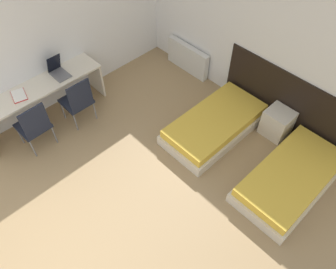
% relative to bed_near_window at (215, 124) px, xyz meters
% --- Properties ---
extents(ground_plane, '(20.00, 20.00, 0.00)m').
position_rel_bed_near_window_xyz_m(ground_plane, '(-0.16, -3.36, -0.16)').
color(ground_plane, '#9E7F56').
extents(wall_back, '(5.78, 0.05, 2.70)m').
position_rel_bed_near_window_xyz_m(wall_back, '(-0.16, 1.00, 1.19)').
color(wall_back, white).
rests_on(wall_back, ground_plane).
extents(wall_left, '(0.05, 5.33, 2.70)m').
position_rel_bed_near_window_xyz_m(wall_left, '(-2.57, -1.19, 1.19)').
color(wall_left, white).
rests_on(wall_left, ground_plane).
extents(headboard_panel, '(2.57, 0.03, 1.08)m').
position_rel_bed_near_window_xyz_m(headboard_panel, '(0.76, 0.96, 0.38)').
color(headboard_panel, black).
rests_on(headboard_panel, ground_plane).
extents(bed_near_window, '(0.96, 1.86, 0.33)m').
position_rel_bed_near_window_xyz_m(bed_near_window, '(0.00, 0.00, 0.00)').
color(bed_near_window, beige).
rests_on(bed_near_window, ground_plane).
extents(bed_near_door, '(0.96, 1.86, 0.33)m').
position_rel_bed_near_window_xyz_m(bed_near_door, '(1.51, 0.00, 0.00)').
color(bed_near_door, beige).
rests_on(bed_near_door, ground_plane).
extents(nightstand, '(0.44, 0.41, 0.50)m').
position_rel_bed_near_window_xyz_m(nightstand, '(0.76, 0.72, 0.09)').
color(nightstand, beige).
rests_on(nightstand, ground_plane).
extents(radiator, '(1.02, 0.12, 0.58)m').
position_rel_bed_near_window_xyz_m(radiator, '(-1.51, 0.88, 0.13)').
color(radiator, silver).
rests_on(radiator, ground_plane).
extents(desk, '(0.53, 2.21, 0.75)m').
position_rel_bed_near_window_xyz_m(desk, '(-2.28, -1.94, 0.43)').
color(desk, beige).
rests_on(desk, ground_plane).
extents(chair_near_laptop, '(0.47, 0.47, 0.95)m').
position_rel_bed_near_window_xyz_m(chair_near_laptop, '(-1.80, -1.53, 0.35)').
color(chair_near_laptop, black).
rests_on(chair_near_laptop, ground_plane).
extents(chair_near_notebook, '(0.48, 0.48, 0.95)m').
position_rel_bed_near_window_xyz_m(chair_near_notebook, '(-1.80, -2.35, 0.35)').
color(chair_near_notebook, black).
rests_on(chair_near_notebook, ground_plane).
extents(laptop, '(0.37, 0.25, 0.36)m').
position_rel_bed_near_window_xyz_m(laptop, '(-2.32, -1.50, 0.66)').
color(laptop, slate).
rests_on(laptop, desk).
extents(open_notebook, '(0.37, 0.29, 0.02)m').
position_rel_bed_near_window_xyz_m(open_notebook, '(-2.29, -2.26, 0.60)').
color(open_notebook, '#B21E1E').
rests_on(open_notebook, desk).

